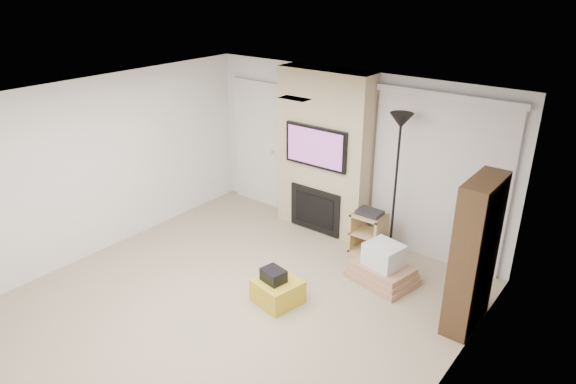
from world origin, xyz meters
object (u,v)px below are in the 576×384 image
Objects in this scene: ottoman at (278,291)px; floor_lamp at (399,146)px; box_stack at (383,267)px; bookshelf at (474,255)px; av_stand at (368,230)px.

ottoman is 2.46m from floor_lamp.
floor_lamp is 1.61m from box_stack.
box_stack is at bearing -70.50° from floor_lamp.
ottoman is 0.54× the size of box_stack.
floor_lamp is at bearing 109.50° from box_stack.
floor_lamp is at bearing 73.12° from ottoman.
bookshelf is at bearing 27.18° from ottoman.
av_stand is 0.72× the size of box_stack.
av_stand is 0.37× the size of bookshelf.
ottoman is 2.34m from bookshelf.
floor_lamp reaches higher than ottoman.
ottoman is 0.76× the size of av_stand.
ottoman is at bearing -98.21° from av_stand.
bookshelf is at bearing -23.78° from av_stand.
box_stack is 0.51× the size of bookshelf.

